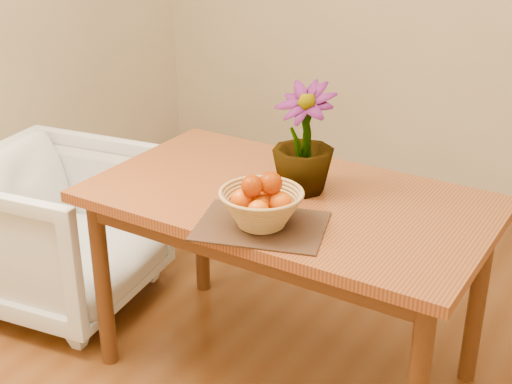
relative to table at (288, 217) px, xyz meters
The scene contains 6 objects.
table is the anchor object (origin of this frame).
placemat 0.28m from the table, 79.95° to the right, with size 0.40×0.30×0.01m, color #392115.
wicker_basket 0.30m from the table, 79.95° to the right, with size 0.27×0.27×0.11m.
orange_pile 0.33m from the table, 79.76° to the right, with size 0.19×0.18×0.13m.
potted_plant 0.29m from the table, 70.86° to the left, with size 0.22×0.22×0.39m, color #1F4E16.
armchair 1.14m from the table, behind, with size 0.74×0.69×0.76m, color #7E6457.
Camera 1 is at (1.09, -1.69, 1.78)m, focal length 50.00 mm.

